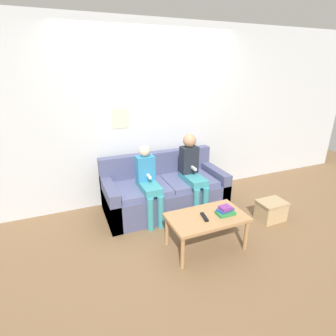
{
  "coord_description": "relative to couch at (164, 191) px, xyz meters",
  "views": [
    {
      "loc": [
        -1.29,
        -2.71,
        1.97
      ],
      "look_at": [
        0.0,
        0.37,
        0.69
      ],
      "focal_mm": 28.0,
      "sensor_mm": 36.0,
      "label": 1
    }
  ],
  "objects": [
    {
      "name": "couch",
      "position": [
        0.0,
        0.0,
        0.0
      ],
      "size": [
        1.74,
        0.79,
        0.79
      ],
      "color": "#4C5175",
      "rests_on": "ground_plane"
    },
    {
      "name": "storage_box",
      "position": [
        1.23,
        -0.87,
        -0.13
      ],
      "size": [
        0.37,
        0.28,
        0.28
      ],
      "color": "tan",
      "rests_on": "ground_plane"
    },
    {
      "name": "tv_remote",
      "position": [
        0.05,
        -1.06,
        0.16
      ],
      "size": [
        0.07,
        0.17,
        0.02
      ],
      "rotation": [
        0.0,
        0.0,
        -0.18
      ],
      "color": "black",
      "rests_on": "coffee_table"
    },
    {
      "name": "coffee_table",
      "position": [
        0.1,
        -1.04,
        0.09
      ],
      "size": [
        0.88,
        0.51,
        0.41
      ],
      "color": "#AD7F51",
      "rests_on": "ground_plane"
    },
    {
      "name": "book_stack",
      "position": [
        0.31,
        -1.08,
        0.18
      ],
      "size": [
        0.21,
        0.16,
        0.1
      ],
      "color": "#2D8442",
      "rests_on": "coffee_table"
    },
    {
      "name": "wall_back",
      "position": [
        -0.0,
        0.49,
        1.03
      ],
      "size": [
        8.0,
        0.06,
        2.6
      ],
      "color": "silver",
      "rests_on": "ground_plane"
    },
    {
      "name": "person_right",
      "position": [
        0.36,
        -0.18,
        0.36
      ],
      "size": [
        0.24,
        0.55,
        1.11
      ],
      "color": "teal",
      "rests_on": "ground_plane"
    },
    {
      "name": "person_left",
      "position": [
        -0.3,
        -0.19,
        0.3
      ],
      "size": [
        0.24,
        0.55,
        1.02
      ],
      "color": "teal",
      "rests_on": "ground_plane"
    },
    {
      "name": "ground_plane",
      "position": [
        0.0,
        -0.51,
        -0.27
      ],
      "size": [
        10.0,
        10.0,
        0.0
      ],
      "primitive_type": "plane",
      "color": "brown"
    }
  ]
}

